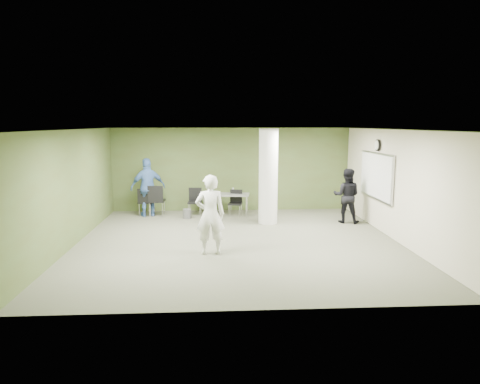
{
  "coord_description": "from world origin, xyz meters",
  "views": [
    {
      "loc": [
        -0.56,
        -10.4,
        2.94
      ],
      "look_at": [
        0.11,
        1.0,
        1.11
      ],
      "focal_mm": 32.0,
      "sensor_mm": 36.0,
      "label": 1
    }
  ],
  "objects": [
    {
      "name": "man_blue",
      "position": [
        -2.69,
        3.17,
        0.93
      ],
      "size": [
        1.18,
        0.8,
        1.86
      ],
      "primitive_type": "imported",
      "rotation": [
        0.0,
        0.0,
        3.49
      ],
      "color": "#456CAC",
      "rests_on": "floor"
    },
    {
      "name": "wall_left",
      "position": [
        -4.0,
        0.0,
        1.4
      ],
      "size": [
        0.02,
        8.0,
        2.8
      ],
      "primitive_type": "cube",
      "color": "#4B5327",
      "rests_on": "floor"
    },
    {
      "name": "chair_table_left",
      "position": [
        -1.22,
        3.29,
        0.51
      ],
      "size": [
        0.46,
        0.46,
        0.88
      ],
      "rotation": [
        0.0,
        0.0,
        -0.05
      ],
      "color": "black",
      "rests_on": "floor"
    },
    {
      "name": "man_black",
      "position": [
        3.35,
        1.93,
        0.81
      ],
      "size": [
        0.96,
        0.86,
        1.63
      ],
      "primitive_type": "imported",
      "rotation": [
        0.0,
        0.0,
        2.78
      ],
      "color": "black",
      "rests_on": "floor"
    },
    {
      "name": "chair_back_left",
      "position": [
        -2.78,
        3.17,
        0.53
      ],
      "size": [
        0.54,
        0.54,
        0.91
      ],
      "rotation": [
        0.0,
        0.0,
        2.92
      ],
      "color": "black",
      "rests_on": "floor"
    },
    {
      "name": "wall_clock",
      "position": [
        3.92,
        1.2,
        2.35
      ],
      "size": [
        0.06,
        0.32,
        0.32
      ],
      "color": "black",
      "rests_on": "wall_right_cream"
    },
    {
      "name": "woman_white",
      "position": [
        -0.68,
        -0.97,
        0.91
      ],
      "size": [
        0.7,
        0.5,
        1.82
      ],
      "primitive_type": "imported",
      "rotation": [
        0.0,
        0.0,
        3.23
      ],
      "color": "white",
      "rests_on": "floor"
    },
    {
      "name": "chair_back_right",
      "position": [
        -2.44,
        3.11,
        0.59
      ],
      "size": [
        0.52,
        0.52,
        1.01
      ],
      "rotation": [
        0.0,
        0.0,
        3.11
      ],
      "color": "black",
      "rests_on": "floor"
    },
    {
      "name": "whiteboard",
      "position": [
        3.92,
        1.2,
        1.5
      ],
      "size": [
        0.05,
        2.3,
        1.3
      ],
      "color": "silver",
      "rests_on": "wall_right_cream"
    },
    {
      "name": "chair_table_right",
      "position": [
        0.09,
        3.08,
        0.48
      ],
      "size": [
        0.5,
        0.5,
        0.84
      ],
      "rotation": [
        0.0,
        0.0,
        -0.22
      ],
      "color": "black",
      "rests_on": "floor"
    },
    {
      "name": "wall_back",
      "position": [
        0.0,
        4.0,
        1.4
      ],
      "size": [
        8.0,
        2.8,
        0.02
      ],
      "primitive_type": "cube",
      "rotation": [
        1.57,
        0.0,
        0.0
      ],
      "color": "#4B5327",
      "rests_on": "floor"
    },
    {
      "name": "wall_right_cream",
      "position": [
        4.0,
        0.0,
        1.4
      ],
      "size": [
        0.02,
        8.0,
        2.8
      ],
      "primitive_type": "cube",
      "color": "beige",
      "rests_on": "floor"
    },
    {
      "name": "floor",
      "position": [
        0.0,
        0.0,
        0.0
      ],
      "size": [
        8.0,
        8.0,
        0.0
      ],
      "primitive_type": "plane",
      "color": "#4D4E3D",
      "rests_on": "ground"
    },
    {
      "name": "wastebasket",
      "position": [
        -1.45,
        2.77,
        0.15
      ],
      "size": [
        0.26,
        0.26,
        0.3
      ],
      "primitive_type": "cylinder",
      "color": "#4C4C4C",
      "rests_on": "floor"
    },
    {
      "name": "column",
      "position": [
        1.0,
        2.0,
        1.4
      ],
      "size": [
        0.56,
        0.56,
        2.8
      ],
      "primitive_type": "cylinder",
      "color": "silver",
      "rests_on": "floor"
    },
    {
      "name": "folding_table",
      "position": [
        -0.22,
        3.18,
        0.65
      ],
      "size": [
        1.54,
        0.82,
        0.95
      ],
      "rotation": [
        0.0,
        0.0,
        -0.12
      ],
      "color": "gray",
      "rests_on": "floor"
    },
    {
      "name": "ceiling",
      "position": [
        0.0,
        0.0,
        2.8
      ],
      "size": [
        8.0,
        8.0,
        0.0
      ],
      "primitive_type": "plane",
      "rotation": [
        3.14,
        0.0,
        0.0
      ],
      "color": "white",
      "rests_on": "wall_back"
    }
  ]
}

